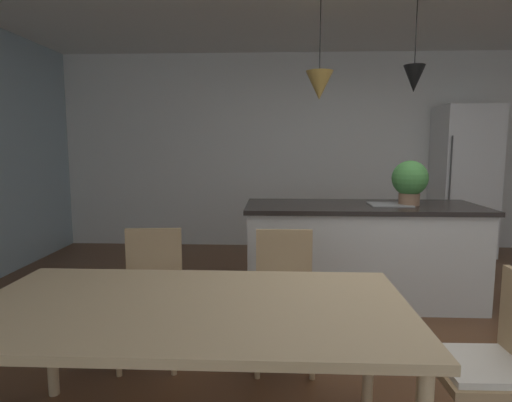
{
  "coord_description": "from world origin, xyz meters",
  "views": [
    {
      "loc": [
        -1.05,
        -2.89,
        1.43
      ],
      "look_at": [
        -1.18,
        0.01,
        1.06
      ],
      "focal_mm": 30.12,
      "sensor_mm": 36.0,
      "label": 1
    }
  ],
  "objects_px": {
    "chair_far_right": "(284,293)",
    "kitchen_island": "(361,252)",
    "chair_far_left": "(151,291)",
    "potted_plant_on_island": "(410,180)",
    "refrigerator": "(464,181)",
    "chair_kitchen_end": "(493,363)",
    "dining_table": "(191,316)"
  },
  "relations": [
    {
      "from": "chair_far_left",
      "to": "refrigerator",
      "type": "distance_m",
      "value": 4.5
    },
    {
      "from": "chair_kitchen_end",
      "to": "potted_plant_on_island",
      "type": "distance_m",
      "value": 2.16
    },
    {
      "from": "chair_far_right",
      "to": "chair_kitchen_end",
      "type": "bearing_deg",
      "value": -44.05
    },
    {
      "from": "kitchen_island",
      "to": "chair_far_right",
      "type": "bearing_deg",
      "value": -121.87
    },
    {
      "from": "chair_far_right",
      "to": "kitchen_island",
      "type": "distance_m",
      "value": 1.38
    },
    {
      "from": "potted_plant_on_island",
      "to": "chair_kitchen_end",
      "type": "bearing_deg",
      "value": -96.49
    },
    {
      "from": "kitchen_island",
      "to": "refrigerator",
      "type": "distance_m",
      "value": 2.56
    },
    {
      "from": "dining_table",
      "to": "potted_plant_on_island",
      "type": "height_order",
      "value": "potted_plant_on_island"
    },
    {
      "from": "chair_far_left",
      "to": "kitchen_island",
      "type": "height_order",
      "value": "kitchen_island"
    },
    {
      "from": "dining_table",
      "to": "chair_far_right",
      "type": "xyz_separation_m",
      "value": [
        0.44,
        0.88,
        -0.19
      ]
    },
    {
      "from": "dining_table",
      "to": "chair_far_right",
      "type": "relative_size",
      "value": 2.25
    },
    {
      "from": "chair_far_left",
      "to": "chair_far_right",
      "type": "distance_m",
      "value": 0.89
    },
    {
      "from": "chair_far_right",
      "to": "refrigerator",
      "type": "bearing_deg",
      "value": 51.42
    },
    {
      "from": "chair_far_right",
      "to": "potted_plant_on_island",
      "type": "bearing_deg",
      "value": 45.72
    },
    {
      "from": "refrigerator",
      "to": "potted_plant_on_island",
      "type": "bearing_deg",
      "value": -124.44
    },
    {
      "from": "dining_table",
      "to": "kitchen_island",
      "type": "relative_size",
      "value": 0.93
    },
    {
      "from": "potted_plant_on_island",
      "to": "dining_table",
      "type": "bearing_deg",
      "value": -127.64
    },
    {
      "from": "chair_far_right",
      "to": "potted_plant_on_island",
      "type": "distance_m",
      "value": 1.76
    },
    {
      "from": "chair_far_right",
      "to": "potted_plant_on_island",
      "type": "height_order",
      "value": "potted_plant_on_island"
    },
    {
      "from": "chair_kitchen_end",
      "to": "kitchen_island",
      "type": "distance_m",
      "value": 2.06
    },
    {
      "from": "kitchen_island",
      "to": "potted_plant_on_island",
      "type": "bearing_deg",
      "value": 0.0
    },
    {
      "from": "chair_kitchen_end",
      "to": "chair_far_left",
      "type": "bearing_deg",
      "value": 153.9
    },
    {
      "from": "dining_table",
      "to": "refrigerator",
      "type": "height_order",
      "value": "refrigerator"
    },
    {
      "from": "refrigerator",
      "to": "potted_plant_on_island",
      "type": "relative_size",
      "value": 4.84
    },
    {
      "from": "dining_table",
      "to": "kitchen_island",
      "type": "distance_m",
      "value": 2.37
    },
    {
      "from": "chair_kitchen_end",
      "to": "chair_far_right",
      "type": "xyz_separation_m",
      "value": [
        -0.91,
        0.88,
        0.0
      ]
    },
    {
      "from": "chair_far_left",
      "to": "chair_far_right",
      "type": "relative_size",
      "value": 1.0
    },
    {
      "from": "dining_table",
      "to": "kitchen_island",
      "type": "height_order",
      "value": "kitchen_island"
    },
    {
      "from": "kitchen_island",
      "to": "dining_table",
      "type": "bearing_deg",
      "value": -119.66
    },
    {
      "from": "chair_far_left",
      "to": "refrigerator",
      "type": "relative_size",
      "value": 0.45
    },
    {
      "from": "chair_far_right",
      "to": "chair_far_left",
      "type": "bearing_deg",
      "value": -179.99
    },
    {
      "from": "chair_kitchen_end",
      "to": "potted_plant_on_island",
      "type": "relative_size",
      "value": 2.17
    }
  ]
}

